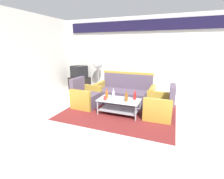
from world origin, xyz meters
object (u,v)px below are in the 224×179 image
Objects in this scene: coffee_table at (119,104)px; tv_stand at (80,83)px; bottle_clear at (113,94)px; cup at (105,98)px; armchair_left at (86,97)px; armchair_right at (159,107)px; bottle_brown at (126,97)px; television at (79,72)px; bottle_red at (135,96)px; couch at (125,94)px; pedestal_fan at (98,66)px; bottle_orange at (107,95)px.

tv_stand reaches higher than coffee_table.
bottle_clear is 2.61× the size of cup.
cup reaches higher than coffee_table.
armchair_left reaches higher than coffee_table.
bottle_brown is (-0.81, -0.24, 0.23)m from armchair_right.
armchair_left is 2.01m from tv_stand.
coffee_table is 1.58× the size of television.
couch is at bearing 123.66° from bottle_red.
pedestal_fan is at bearing 138.38° from bottle_red.
armchair_left is at bearing 170.79° from coffee_table.
armchair_right is 0.87m from bottle_brown.
bottle_red is 0.30× the size of tv_stand.
armchair_left is 3.50× the size of bottle_red.
bottle_brown is 0.39× the size of television.
television reaches higher than couch.
bottle_red is at bearing 123.80° from couch.
coffee_table is 0.32m from bottle_clear.
tv_stand is at bearing 141.73° from bottle_clear.
television is (-2.34, 1.78, 0.49)m from coffee_table.
couch reaches higher than coffee_table.
couch reaches higher than bottle_clear.
bottle_orange is at bearing -146.25° from bottle_clear.
bottle_red is 0.89× the size of bottle_brown.
cup is 0.08× the size of pedestal_fan.
television is (-2.00, 1.80, 0.25)m from bottle_orange.
television reaches higher than armchair_right.
couch is 6.82× the size of bottle_orange.
pedestal_fan is (0.84, 0.05, 0.25)m from television.
bottle_brown is 0.56m from bottle_orange.
cup is at bearing 102.57° from armchair_right.
pedestal_fan is (0.84, 0.05, 0.75)m from tv_stand.
armchair_left reaches higher than tv_stand.
bottle_brown is 0.22× the size of pedestal_fan.
bottle_orange is (-0.35, -0.02, 0.24)m from coffee_table.
pedestal_fan is at bearing 129.44° from coffee_table.
tv_stand is at bearing 144.27° from bottle_brown.
coffee_table is at bearing -37.20° from tv_stand.
couch is 1.23m from armchair_left.
bottle_red is at bearing 92.00° from armchair_left.
bottle_clear reaches higher than cup.
armchair_left is at bearing 165.59° from bottle_orange.
bottle_red reaches higher than coffee_table.
bottle_brown reaches higher than bottle_red.
pedestal_fan reaches higher than bottle_clear.
bottle_brown is at bearing 11.08° from cup.
bottle_orange is 2.70m from tv_stand.
armchair_right is 3.22× the size of bottle_orange.
armchair_left is 1.06× the size of tv_stand.
pedestal_fan is (-1.17, 1.99, 0.55)m from cup.
bottle_brown reaches higher than coffee_table.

